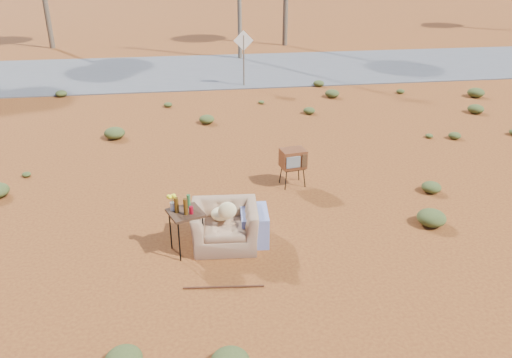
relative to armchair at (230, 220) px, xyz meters
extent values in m
plane|color=brown|center=(0.23, -0.31, -0.49)|extent=(140.00, 140.00, 0.00)
cube|color=#565659|center=(0.23, 14.69, -0.47)|extent=(140.00, 7.00, 0.04)
imported|color=#906B4E|center=(-0.11, -0.01, 0.03)|extent=(1.26, 0.87, 1.05)
ellipsoid|color=beige|center=(-0.16, 0.05, 0.12)|extent=(0.38, 0.38, 0.22)
ellipsoid|color=beige|center=(-0.07, -0.22, 0.32)|extent=(0.33, 0.17, 0.33)
cube|color=navy|center=(0.46, 0.06, -0.18)|extent=(0.56, 0.82, 0.61)
cube|color=black|center=(1.68, 2.32, -0.04)|extent=(0.54, 0.44, 0.03)
cylinder|color=black|center=(1.49, 2.11, -0.27)|extent=(0.03, 0.03, 0.45)
cylinder|color=black|center=(1.93, 2.18, -0.27)|extent=(0.03, 0.03, 0.45)
cylinder|color=black|center=(1.44, 2.46, -0.27)|extent=(0.03, 0.03, 0.45)
cylinder|color=black|center=(1.88, 2.52, -0.27)|extent=(0.03, 0.03, 0.45)
cube|color=brown|center=(1.68, 2.32, 0.18)|extent=(0.61, 0.51, 0.43)
cube|color=slate|center=(1.64, 2.08, 0.18)|extent=(0.33, 0.07, 0.27)
cube|color=#472D19|center=(1.91, 2.12, 0.18)|extent=(0.13, 0.04, 0.30)
cube|color=#3C2216|center=(-0.80, -0.16, 0.31)|extent=(0.73, 0.73, 0.05)
cylinder|color=black|center=(-0.94, -0.46, -0.09)|extent=(0.03, 0.03, 0.80)
cylinder|color=black|center=(-0.51, -0.30, -0.09)|extent=(0.03, 0.03, 0.80)
cylinder|color=black|center=(-1.10, -0.03, -0.09)|extent=(0.03, 0.03, 0.80)
cylinder|color=black|center=(-0.67, 0.13, -0.09)|extent=(0.03, 0.03, 0.80)
cylinder|color=#452B0B|center=(-0.95, -0.16, 0.48)|extent=(0.08, 0.08, 0.30)
cylinder|color=#452B0B|center=(-0.79, -0.26, 0.49)|extent=(0.08, 0.08, 0.32)
cylinder|color=#275B2C|center=(-0.74, -0.02, 0.47)|extent=(0.07, 0.07, 0.27)
cylinder|color=#B80E27|center=(-0.70, -0.25, 0.40)|extent=(0.07, 0.07, 0.15)
cylinder|color=silver|center=(-1.02, -0.06, 0.41)|extent=(0.09, 0.09, 0.16)
ellipsoid|color=#FFF81A|center=(-1.02, -0.06, 0.58)|extent=(0.18, 0.18, 0.14)
cylinder|color=#4A1F13|center=(-0.25, -1.35, -0.47)|extent=(1.32, 0.17, 0.04)
cylinder|color=brown|center=(1.73, 11.69, 0.51)|extent=(0.06, 0.06, 2.00)
cube|color=silver|center=(1.73, 11.69, 1.31)|extent=(0.78, 0.04, 0.78)
ellipsoid|color=#414A20|center=(4.73, 1.49, -0.37)|extent=(0.44, 0.44, 0.24)
ellipsoid|color=#414A20|center=(-2.77, 6.19, -0.33)|extent=(0.60, 0.60, 0.33)
ellipsoid|color=#414A20|center=(7.03, 4.69, -0.39)|extent=(0.36, 0.36, 0.20)
ellipsoid|color=#414A20|center=(3.43, 7.69, -0.38)|extent=(0.40, 0.40, 0.22)
ellipsoid|color=#414A20|center=(-1.27, 9.19, -0.41)|extent=(0.30, 0.30, 0.17)
camera|label=1|loc=(-0.71, -8.01, 4.55)|focal=35.00mm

